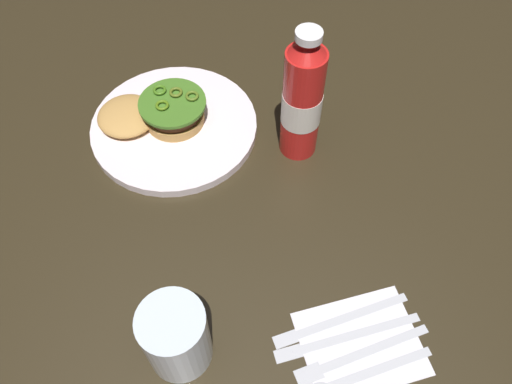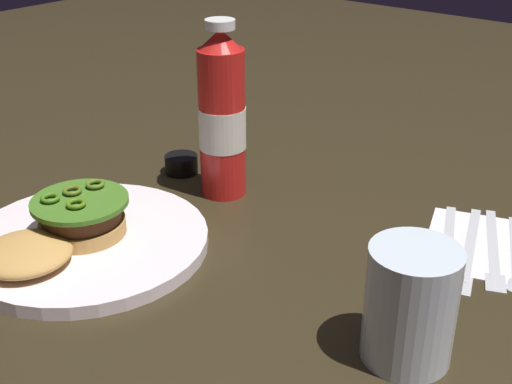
{
  "view_description": "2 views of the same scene",
  "coord_description": "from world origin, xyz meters",
  "px_view_note": "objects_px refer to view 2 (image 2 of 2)",
  "views": [
    {
      "loc": [
        -0.13,
        0.44,
        0.69
      ],
      "look_at": [
        -0.1,
        0.01,
        0.06
      ],
      "focal_mm": 35.94,
      "sensor_mm": 36.0,
      "label": 1
    },
    {
      "loc": [
        0.46,
        0.44,
        0.42
      ],
      "look_at": [
        -0.11,
        -0.03,
        0.05
      ],
      "focal_mm": 47.25,
      "sensor_mm": 36.0,
      "label": 2
    }
  ],
  "objects_px": {
    "burger_sandwich": "(62,229)",
    "condiment_cup": "(181,164)",
    "dinner_plate": "(87,242)",
    "butter_knife": "(469,251)",
    "water_glass": "(410,305)",
    "napkin": "(482,245)",
    "fork_utensil": "(494,252)",
    "steak_knife": "(448,247)",
    "ketchup_bottle": "(222,118)"
  },
  "relations": [
    {
      "from": "burger_sandwich",
      "to": "condiment_cup",
      "type": "distance_m",
      "value": 0.26
    },
    {
      "from": "dinner_plate",
      "to": "butter_knife",
      "type": "relative_size",
      "value": 1.43
    },
    {
      "from": "water_glass",
      "to": "condiment_cup",
      "type": "distance_m",
      "value": 0.49
    },
    {
      "from": "napkin",
      "to": "fork_utensil",
      "type": "bearing_deg",
      "value": 56.15
    },
    {
      "from": "burger_sandwich",
      "to": "steak_knife",
      "type": "height_order",
      "value": "burger_sandwich"
    },
    {
      "from": "condiment_cup",
      "to": "napkin",
      "type": "height_order",
      "value": "condiment_cup"
    },
    {
      "from": "steak_knife",
      "to": "condiment_cup",
      "type": "bearing_deg",
      "value": -84.25
    },
    {
      "from": "burger_sandwich",
      "to": "dinner_plate",
      "type": "bearing_deg",
      "value": 168.4
    },
    {
      "from": "ketchup_bottle",
      "to": "butter_knife",
      "type": "distance_m",
      "value": 0.36
    },
    {
      "from": "burger_sandwich",
      "to": "water_glass",
      "type": "relative_size",
      "value": 1.65
    },
    {
      "from": "burger_sandwich",
      "to": "fork_utensil",
      "type": "height_order",
      "value": "burger_sandwich"
    },
    {
      "from": "ketchup_bottle",
      "to": "fork_utensil",
      "type": "xyz_separation_m",
      "value": [
        -0.07,
        0.36,
        -0.11
      ]
    },
    {
      "from": "dinner_plate",
      "to": "water_glass",
      "type": "height_order",
      "value": "water_glass"
    },
    {
      "from": "ketchup_bottle",
      "to": "condiment_cup",
      "type": "height_order",
      "value": "ketchup_bottle"
    },
    {
      "from": "condiment_cup",
      "to": "fork_utensil",
      "type": "bearing_deg",
      "value": 97.98
    },
    {
      "from": "dinner_plate",
      "to": "condiment_cup",
      "type": "bearing_deg",
      "value": -163.59
    },
    {
      "from": "ketchup_bottle",
      "to": "steak_knife",
      "type": "relative_size",
      "value": 1.26
    },
    {
      "from": "napkin",
      "to": "butter_knife",
      "type": "distance_m",
      "value": 0.03
    },
    {
      "from": "napkin",
      "to": "condiment_cup",
      "type": "bearing_deg",
      "value": -79.93
    },
    {
      "from": "dinner_plate",
      "to": "steak_knife",
      "type": "distance_m",
      "value": 0.43
    },
    {
      "from": "dinner_plate",
      "to": "napkin",
      "type": "bearing_deg",
      "value": 129.67
    },
    {
      "from": "ketchup_bottle",
      "to": "water_glass",
      "type": "height_order",
      "value": "ketchup_bottle"
    },
    {
      "from": "burger_sandwich",
      "to": "steak_knife",
      "type": "distance_m",
      "value": 0.46
    },
    {
      "from": "burger_sandwich",
      "to": "napkin",
      "type": "height_order",
      "value": "burger_sandwich"
    },
    {
      "from": "fork_utensil",
      "to": "burger_sandwich",
      "type": "bearing_deg",
      "value": -50.88
    },
    {
      "from": "burger_sandwich",
      "to": "butter_knife",
      "type": "relative_size",
      "value": 0.94
    },
    {
      "from": "dinner_plate",
      "to": "fork_utensil",
      "type": "xyz_separation_m",
      "value": [
        -0.29,
        0.39,
        -0.0
      ]
    },
    {
      "from": "condiment_cup",
      "to": "butter_knife",
      "type": "height_order",
      "value": "condiment_cup"
    },
    {
      "from": "condiment_cup",
      "to": "napkin",
      "type": "relative_size",
      "value": 0.31
    },
    {
      "from": "condiment_cup",
      "to": "fork_utensil",
      "type": "xyz_separation_m",
      "value": [
        -0.06,
        0.45,
        -0.01
      ]
    },
    {
      "from": "condiment_cup",
      "to": "dinner_plate",
      "type": "bearing_deg",
      "value": 16.41
    },
    {
      "from": "ketchup_bottle",
      "to": "butter_knife",
      "type": "height_order",
      "value": "ketchup_bottle"
    },
    {
      "from": "dinner_plate",
      "to": "steak_knife",
      "type": "bearing_deg",
      "value": 128.29
    },
    {
      "from": "steak_knife",
      "to": "butter_knife",
      "type": "bearing_deg",
      "value": 106.76
    },
    {
      "from": "water_glass",
      "to": "steak_knife",
      "type": "distance_m",
      "value": 0.22
    },
    {
      "from": "water_glass",
      "to": "butter_knife",
      "type": "xyz_separation_m",
      "value": [
        -0.21,
        -0.03,
        -0.05
      ]
    },
    {
      "from": "fork_utensil",
      "to": "napkin",
      "type": "bearing_deg",
      "value": -123.85
    },
    {
      "from": "ketchup_bottle",
      "to": "water_glass",
      "type": "xyz_separation_m",
      "value": [
        0.15,
        0.36,
        -0.05
      ]
    },
    {
      "from": "water_glass",
      "to": "condiment_cup",
      "type": "relative_size",
      "value": 2.35
    },
    {
      "from": "ketchup_bottle",
      "to": "fork_utensil",
      "type": "height_order",
      "value": "ketchup_bottle"
    },
    {
      "from": "dinner_plate",
      "to": "burger_sandwich",
      "type": "xyz_separation_m",
      "value": [
        0.03,
        -0.01,
        0.03
      ]
    },
    {
      "from": "dinner_plate",
      "to": "ketchup_bottle",
      "type": "height_order",
      "value": "ketchup_bottle"
    },
    {
      "from": "water_glass",
      "to": "butter_knife",
      "type": "height_order",
      "value": "water_glass"
    },
    {
      "from": "ketchup_bottle",
      "to": "butter_knife",
      "type": "relative_size",
      "value": 1.19
    },
    {
      "from": "condiment_cup",
      "to": "butter_knife",
      "type": "relative_size",
      "value": 0.24
    },
    {
      "from": "ketchup_bottle",
      "to": "steak_knife",
      "type": "height_order",
      "value": "ketchup_bottle"
    },
    {
      "from": "steak_knife",
      "to": "fork_utensil",
      "type": "relative_size",
      "value": 1.03
    },
    {
      "from": "dinner_plate",
      "to": "water_glass",
      "type": "relative_size",
      "value": 2.52
    },
    {
      "from": "butter_knife",
      "to": "water_glass",
      "type": "bearing_deg",
      "value": 7.21
    },
    {
      "from": "dinner_plate",
      "to": "burger_sandwich",
      "type": "relative_size",
      "value": 1.52
    }
  ]
}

